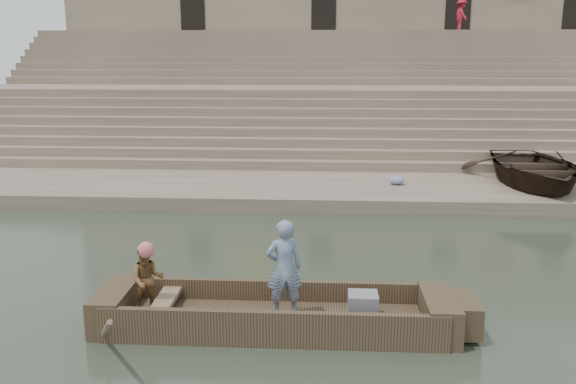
# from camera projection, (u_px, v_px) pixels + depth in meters

# --- Properties ---
(ground) EXTENTS (120.00, 120.00, 0.00)m
(ground) POSITION_uv_depth(u_px,v_px,m) (432.00, 309.00, 10.40)
(ground) COLOR #2B3628
(ground) RESTS_ON ground
(lower_landing) EXTENTS (32.00, 4.00, 0.40)m
(lower_landing) POSITION_uv_depth(u_px,v_px,m) (387.00, 192.00, 18.14)
(lower_landing) COLOR gray
(lower_landing) RESTS_ON ground
(mid_landing) EXTENTS (32.00, 3.00, 2.80)m
(mid_landing) POSITION_uv_depth(u_px,v_px,m) (370.00, 122.00, 25.16)
(mid_landing) COLOR gray
(mid_landing) RESTS_ON ground
(upper_landing) EXTENTS (32.00, 3.00, 5.20)m
(upper_landing) POSITION_uv_depth(u_px,v_px,m) (361.00, 83.00, 31.69)
(upper_landing) COLOR gray
(upper_landing) RESTS_ON ground
(ghat_steps) EXTENTS (32.00, 11.00, 5.20)m
(ghat_steps) POSITION_uv_depth(u_px,v_px,m) (368.00, 108.00, 26.71)
(ghat_steps) COLOR gray
(ghat_steps) RESTS_ON ground
(building_wall) EXTENTS (32.00, 5.07, 11.20)m
(building_wall) POSITION_uv_depth(u_px,v_px,m) (359.00, 26.00, 34.90)
(building_wall) COLOR gray
(building_wall) RESTS_ON ground
(main_rowboat) EXTENTS (5.00, 1.30, 0.22)m
(main_rowboat) POSITION_uv_depth(u_px,v_px,m) (275.00, 322.00, 9.68)
(main_rowboat) COLOR brown
(main_rowboat) RESTS_ON ground
(rowboat_trim) EXTENTS (6.04, 2.63, 1.77)m
(rowboat_trim) POSITION_uv_depth(u_px,v_px,m) (288.00, 311.00, 9.61)
(rowboat_trim) COLOR brown
(rowboat_trim) RESTS_ON ground
(standing_man) EXTENTS (0.64, 0.49, 1.55)m
(standing_man) POSITION_uv_depth(u_px,v_px,m) (284.00, 268.00, 9.49)
(standing_man) COLOR navy
(standing_man) RESTS_ON main_rowboat
(rowing_man) EXTENTS (0.63, 0.54, 1.10)m
(rowing_man) POSITION_uv_depth(u_px,v_px,m) (148.00, 280.00, 9.64)
(rowing_man) COLOR #236B25
(rowing_man) RESTS_ON main_rowboat
(television) EXTENTS (0.46, 0.42, 0.40)m
(television) POSITION_uv_depth(u_px,v_px,m) (362.00, 306.00, 9.53)
(television) COLOR gray
(television) RESTS_ON main_rowboat
(beached_rowboat) EXTENTS (3.53, 4.93, 1.02)m
(beached_rowboat) POSITION_uv_depth(u_px,v_px,m) (534.00, 167.00, 18.08)
(beached_rowboat) COLOR #2D2116
(beached_rowboat) RESTS_ON lower_landing
(pedestrian) EXTENTS (0.77, 1.09, 1.54)m
(pedestrian) POSITION_uv_depth(u_px,v_px,m) (461.00, 15.00, 30.49)
(pedestrian) COLOR #A51B2C
(pedestrian) RESTS_ON upper_landing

